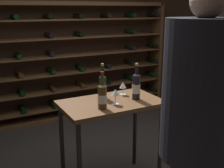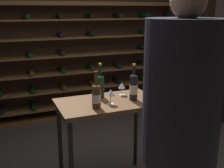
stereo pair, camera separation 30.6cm
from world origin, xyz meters
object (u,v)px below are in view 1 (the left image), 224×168
object	(u,v)px
tasting_table	(111,114)
display_cabinet	(188,65)
wine_glass_stemmed_center	(115,93)
wine_bottle_green_slim	(102,96)
wine_rack	(79,61)
wine_bottle_amber_reserve	(103,86)
wine_glass_stemmed_left	(123,86)
wine_bottle_gold_foil	(136,86)
person_bystander_dark_jacket	(198,123)

from	to	relation	value
tasting_table	display_cabinet	distance (m)	3.07
wine_glass_stemmed_center	display_cabinet	bearing A→B (deg)	34.37
display_cabinet	wine_bottle_green_slim	xyz separation A→B (m)	(-2.75, -1.82, 0.29)
wine_rack	wine_bottle_amber_reserve	size ratio (longest dim) A/B	9.10
wine_bottle_green_slim	wine_glass_stemmed_center	distance (m)	0.17
wine_glass_stemmed_center	wine_glass_stemmed_left	size ratio (longest dim) A/B	1.08
display_cabinet	wine_bottle_gold_foil	size ratio (longest dim) A/B	4.16
wine_glass_stemmed_center	wine_bottle_gold_foil	bearing A→B (deg)	8.53
wine_rack	wine_bottle_gold_foil	distance (m)	2.17
tasting_table	wine_bottle_gold_foil	size ratio (longest dim) A/B	2.70
tasting_table	wine_glass_stemmed_left	xyz separation A→B (m)	(0.22, 0.14, 0.23)
tasting_table	wine_bottle_gold_foil	world-z (taller)	wine_bottle_gold_foil
tasting_table	wine_glass_stemmed_left	distance (m)	0.34
tasting_table	wine_glass_stemmed_center	distance (m)	0.26
person_bystander_dark_jacket	wine_bottle_amber_reserve	world-z (taller)	person_bystander_dark_jacket
wine_bottle_green_slim	wine_rack	bearing A→B (deg)	73.52
wine_rack	wine_glass_stemmed_center	bearing A→B (deg)	-102.87
wine_bottle_amber_reserve	wine_bottle_gold_foil	world-z (taller)	wine_bottle_gold_foil
wine_bottle_gold_foil	tasting_table	bearing A→B (deg)	167.88
person_bystander_dark_jacket	wine_bottle_amber_reserve	xyz separation A→B (m)	(-0.11, 1.20, -0.02)
tasting_table	person_bystander_dark_jacket	world-z (taller)	person_bystander_dark_jacket
tasting_table	wine_bottle_amber_reserve	xyz separation A→B (m)	(-0.02, 0.14, 0.25)
display_cabinet	wine_glass_stemmed_center	bearing A→B (deg)	-145.63
wine_rack	display_cabinet	bearing A→B (deg)	-11.56
wine_bottle_gold_foil	wine_glass_stemmed_left	xyz separation A→B (m)	(-0.04, 0.19, -0.04)
display_cabinet	wine_bottle_amber_reserve	world-z (taller)	display_cabinet
display_cabinet	wine_bottle_green_slim	bearing A→B (deg)	-146.50
tasting_table	wine_glass_stemmed_left	size ratio (longest dim) A/B	7.12
tasting_table	wine_bottle_green_slim	xyz separation A→B (m)	(-0.17, -0.14, 0.25)
tasting_table	wine_bottle_amber_reserve	size ratio (longest dim) A/B	2.76
display_cabinet	wine_glass_stemmed_left	size ratio (longest dim) A/B	10.99
wine_bottle_amber_reserve	wine_bottle_green_slim	bearing A→B (deg)	-116.69
wine_bottle_gold_foil	person_bystander_dark_jacket	bearing A→B (deg)	-99.34
wine_bottle_amber_reserve	wine_bottle_green_slim	distance (m)	0.32
display_cabinet	wine_glass_stemmed_left	bearing A→B (deg)	-147.02
person_bystander_dark_jacket	display_cabinet	size ratio (longest dim) A/B	1.29
tasting_table	wine_glass_stemmed_center	size ratio (longest dim) A/B	6.62
wine_bottle_gold_foil	wine_glass_stemmed_left	size ratio (longest dim) A/B	2.64
wine_glass_stemmed_left	tasting_table	bearing A→B (deg)	-146.99
wine_bottle_green_slim	wine_glass_stemmed_left	distance (m)	0.48
tasting_table	wine_glass_stemmed_center	xyz separation A→B (m)	(-0.00, -0.09, 0.24)
tasting_table	display_cabinet	world-z (taller)	display_cabinet
person_bystander_dark_jacket	display_cabinet	distance (m)	3.71
display_cabinet	wine_glass_stemmed_center	size ratio (longest dim) A/B	10.21
wine_bottle_amber_reserve	wine_rack	bearing A→B (deg)	75.12
tasting_table	wine_bottle_amber_reserve	bearing A→B (deg)	99.77
display_cabinet	wine_bottle_green_slim	distance (m)	3.31
wine_bottle_green_slim	wine_bottle_gold_foil	distance (m)	0.43
tasting_table	wine_glass_stemmed_center	world-z (taller)	wine_glass_stemmed_center
wine_bottle_green_slim	wine_glass_stemmed_left	size ratio (longest dim) A/B	2.49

